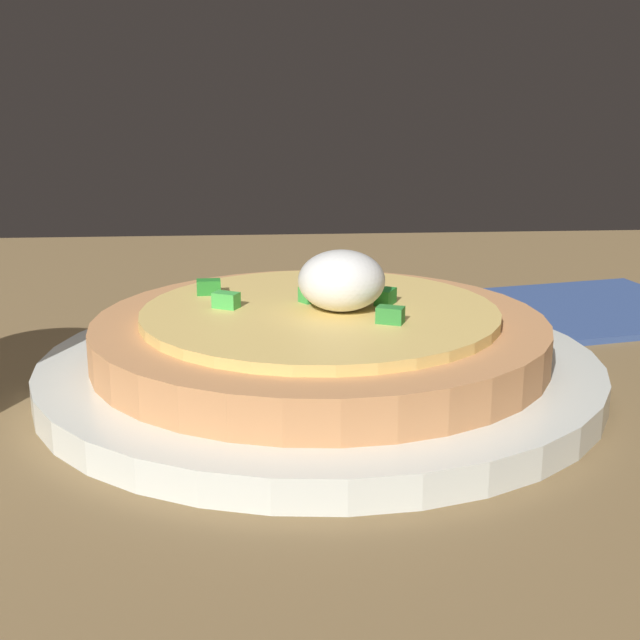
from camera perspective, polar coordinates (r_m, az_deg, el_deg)
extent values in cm
cube|color=olive|center=(55.99, 4.73, -2.56)|extent=(101.87, 71.99, 3.17)
cylinder|color=white|center=(46.56, 0.00, -3.27)|extent=(28.81, 28.81, 1.52)
cylinder|color=tan|center=(46.01, 0.00, -1.16)|extent=(23.26, 23.26, 2.07)
cylinder|color=#F0C96C|center=(45.65, 0.00, 0.40)|extent=(18.27, 18.27, 0.54)
ellipsoid|color=white|center=(45.01, 1.38, 2.54)|extent=(4.40, 4.40, 3.06)
cube|color=#248C31|center=(46.49, 4.19, 1.49)|extent=(1.32, 1.51, 0.80)
cube|color=green|center=(46.97, 1.22, 1.68)|extent=(1.44, 1.10, 0.80)
cube|color=#2A892D|center=(48.84, -7.11, 2.10)|extent=(1.34, 0.89, 0.80)
cube|color=green|center=(46.93, -0.50, 1.67)|extent=(1.51, 1.40, 0.80)
cube|color=#318B37|center=(43.02, 4.50, 0.32)|extent=(1.49, 1.23, 0.80)
cube|color=#307F37|center=(48.48, 1.80, 2.11)|extent=(1.25, 1.49, 0.80)
cube|color=green|center=(45.90, -6.00, 1.26)|extent=(1.50, 1.30, 0.80)
cube|color=#344E88|center=(63.70, 17.17, 0.70)|extent=(16.13, 16.13, 0.40)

